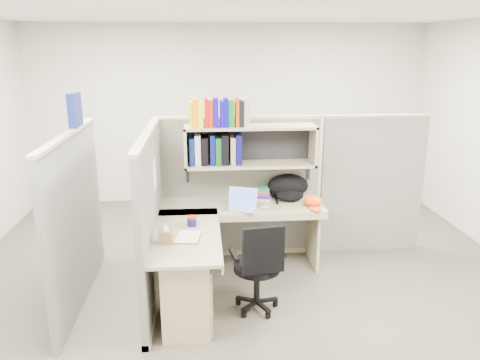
{
  "coord_description": "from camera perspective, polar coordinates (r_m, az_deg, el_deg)",
  "views": [
    {
      "loc": [
        -0.4,
        -4.17,
        2.37
      ],
      "look_at": [
        -0.05,
        0.25,
        1.09
      ],
      "focal_mm": 35.0,
      "sensor_mm": 36.0,
      "label": 1
    }
  ],
  "objects": [
    {
      "name": "room_shell",
      "position": [
        4.26,
        0.88,
        5.92
      ],
      "size": [
        6.0,
        6.0,
        6.0
      ],
      "color": "#B6B3A4",
      "rests_on": "ground"
    },
    {
      "name": "paper_cup",
      "position": [
        5.13,
        0.0,
        -1.91
      ],
      "size": [
        0.09,
        0.09,
        0.11
      ],
      "primitive_type": "cylinder",
      "rotation": [
        0.0,
        0.0,
        0.23
      ],
      "color": "white",
      "rests_on": "desk"
    },
    {
      "name": "tissue_box",
      "position": [
        4.1,
        -9.06,
        -6.36
      ],
      "size": [
        0.12,
        0.12,
        0.18
      ],
      "primitive_type": null,
      "rotation": [
        0.0,
        0.0,
        -0.02
      ],
      "color": "#926853",
      "rests_on": "desk"
    },
    {
      "name": "cubicle",
      "position": [
        4.85,
        -3.99,
        -1.52
      ],
      "size": [
        3.79,
        1.84,
        1.95
      ],
      "color": "#5E5E59",
      "rests_on": "ground"
    },
    {
      "name": "snack_canister",
      "position": [
        4.45,
        -5.89,
        -4.97
      ],
      "size": [
        0.09,
        0.09,
        0.09
      ],
      "color": "#0F135B",
      "rests_on": "desk"
    },
    {
      "name": "desk",
      "position": [
        4.34,
        -4.28,
        -10.41
      ],
      "size": [
        1.74,
        1.75,
        0.73
      ],
      "color": "tan",
      "rests_on": "ground"
    },
    {
      "name": "ground",
      "position": [
        4.81,
        0.8,
        -13.43
      ],
      "size": [
        6.0,
        6.0,
        0.0
      ],
      "primitive_type": "plane",
      "color": "#3A352C",
      "rests_on": "ground"
    },
    {
      "name": "laptop",
      "position": [
        4.82,
        0.07,
        -2.45
      ],
      "size": [
        0.39,
        0.39,
        0.22
      ],
      "primitive_type": null,
      "rotation": [
        0.0,
        0.0,
        -0.32
      ],
      "color": "silver",
      "rests_on": "desk"
    },
    {
      "name": "orange_cap",
      "position": [
        5.02,
        8.87,
        -2.53
      ],
      "size": [
        0.2,
        0.23,
        0.11
      ],
      "primitive_type": null,
      "rotation": [
        0.0,
        0.0,
        -0.01
      ],
      "color": "#DA4D13",
      "rests_on": "desk"
    },
    {
      "name": "backpack",
      "position": [
        5.19,
        5.98,
        -0.9
      ],
      "size": [
        0.55,
        0.49,
        0.27
      ],
      "primitive_type": null,
      "rotation": [
        0.0,
        0.0,
        -0.37
      ],
      "color": "black",
      "rests_on": "desk"
    },
    {
      "name": "loose_paper",
      "position": [
        4.22,
        -6.4,
        -6.87
      ],
      "size": [
        0.25,
        0.31,
        0.0
      ],
      "primitive_type": null,
      "rotation": [
        0.0,
        0.0,
        -0.14
      ],
      "color": "silver",
      "rests_on": "desk"
    },
    {
      "name": "mouse",
      "position": [
        4.9,
        3.16,
        -3.33
      ],
      "size": [
        0.08,
        0.06,
        0.03
      ],
      "primitive_type": "ellipsoid",
      "rotation": [
        0.0,
        0.0,
        -0.0
      ],
      "color": "#809FB6",
      "rests_on": "desk"
    },
    {
      "name": "book_stack",
      "position": [
        5.22,
        2.8,
        -1.55
      ],
      "size": [
        0.24,
        0.29,
        0.12
      ],
      "primitive_type": null,
      "rotation": [
        0.0,
        0.0,
        -0.24
      ],
      "color": "gray",
      "rests_on": "desk"
    },
    {
      "name": "task_chair",
      "position": [
        4.35,
        2.21,
        -12.13
      ],
      "size": [
        0.5,
        0.46,
        0.9
      ],
      "color": "black",
      "rests_on": "ground"
    }
  ]
}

